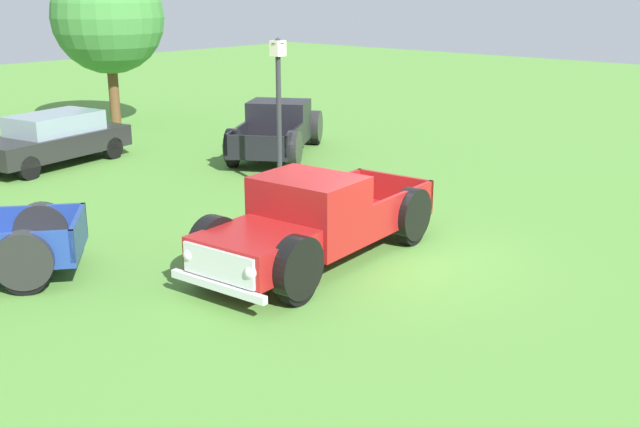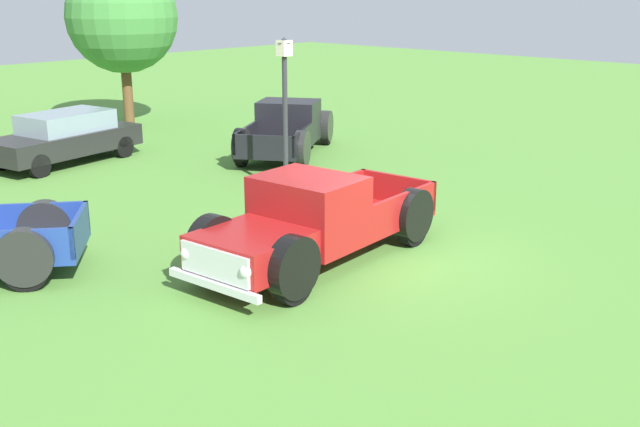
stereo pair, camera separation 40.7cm
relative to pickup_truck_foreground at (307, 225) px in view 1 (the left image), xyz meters
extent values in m
plane|color=#548C38|center=(1.32, -0.57, -0.79)|extent=(80.00, 80.00, 0.00)
cube|color=maroon|center=(-1.44, -0.12, -0.08)|extent=(1.75, 1.77, 0.59)
cube|color=silver|center=(-2.27, -0.19, -0.08)|extent=(0.19, 1.48, 0.50)
sphere|color=silver|center=(-2.19, -0.84, -0.05)|extent=(0.22, 0.22, 0.22)
sphere|color=silver|center=(-2.30, 0.46, -0.05)|extent=(0.22, 0.22, 0.22)
cube|color=maroon|center=(0.07, 0.01, 0.24)|extent=(1.55, 1.92, 1.24)
cube|color=#8C9EA8|center=(-0.59, -0.05, 0.52)|extent=(0.17, 1.56, 0.55)
cube|color=maroon|center=(1.89, 0.16, -0.32)|extent=(2.41, 1.99, 0.11)
cube|color=maroon|center=(1.97, -0.70, 0.03)|extent=(2.27, 0.28, 0.59)
cube|color=maroon|center=(1.82, 1.02, 0.03)|extent=(2.27, 0.28, 0.59)
cube|color=maroon|center=(2.98, 0.25, 0.03)|extent=(0.24, 1.80, 0.59)
cylinder|color=black|center=(-1.36, -1.02, -0.38)|extent=(0.84, 0.31, 0.82)
cylinder|color=#B7B7BC|center=(-1.36, -1.03, -0.38)|extent=(0.35, 0.29, 0.33)
cylinder|color=black|center=(-1.36, -1.02, -0.17)|extent=(1.06, 0.39, 1.04)
cylinder|color=black|center=(-1.51, 0.78, -0.38)|extent=(0.84, 0.31, 0.82)
cylinder|color=#B7B7BC|center=(-1.52, 0.79, -0.38)|extent=(0.35, 0.29, 0.33)
cylinder|color=black|center=(-1.51, 0.78, -0.17)|extent=(1.06, 0.39, 1.04)
cylinder|color=black|center=(2.24, -0.72, -0.38)|extent=(0.84, 0.31, 0.82)
cylinder|color=#B7B7BC|center=(2.24, -0.73, -0.38)|extent=(0.35, 0.29, 0.33)
cylinder|color=black|center=(2.24, -0.72, -0.17)|extent=(1.06, 0.39, 1.04)
cylinder|color=black|center=(2.09, 1.09, -0.38)|extent=(0.84, 0.31, 0.82)
cylinder|color=#B7B7BC|center=(2.09, 1.10, -0.38)|extent=(0.35, 0.29, 0.33)
cylinder|color=black|center=(2.09, 1.09, -0.17)|extent=(1.06, 0.39, 1.04)
cube|color=silver|center=(-2.31, -0.20, -0.42)|extent=(0.27, 1.97, 0.13)
cube|color=black|center=(7.86, 7.89, -0.11)|extent=(2.15, 2.16, 0.57)
cube|color=silver|center=(8.54, 8.31, -0.11)|extent=(0.79, 1.24, 0.48)
sphere|color=silver|center=(8.19, 8.83, -0.08)|extent=(0.21, 0.21, 0.21)
sphere|color=silver|center=(8.85, 7.76, -0.08)|extent=(0.21, 0.21, 0.21)
cube|color=black|center=(6.62, 7.13, 0.20)|extent=(2.05, 2.18, 1.19)
cube|color=#8C9EA8|center=(7.16, 7.46, 0.46)|extent=(0.82, 1.30, 0.52)
cube|color=black|center=(5.12, 6.21, -0.34)|extent=(2.76, 2.61, 0.10)
cube|color=black|center=(4.69, 6.91, -0.01)|extent=(1.90, 1.21, 0.57)
cube|color=black|center=(5.55, 5.50, -0.01)|extent=(1.90, 1.21, 0.57)
cube|color=black|center=(4.23, 5.66, -0.01)|extent=(0.98, 1.52, 0.57)
cylinder|color=black|center=(7.40, 8.63, -0.39)|extent=(0.79, 0.61, 0.79)
cylinder|color=#B7B7BC|center=(7.39, 8.64, -0.39)|extent=(0.40, 0.38, 0.31)
cylinder|color=black|center=(7.40, 8.63, -0.19)|extent=(1.00, 0.77, 0.99)
cylinder|color=black|center=(8.31, 7.15, -0.39)|extent=(0.79, 0.61, 0.79)
cylinder|color=#B7B7BC|center=(8.32, 7.14, -0.39)|extent=(0.40, 0.38, 0.31)
cylinder|color=black|center=(8.31, 7.15, -0.19)|extent=(1.00, 0.77, 0.99)
cylinder|color=black|center=(4.44, 6.81, -0.39)|extent=(0.79, 0.61, 0.79)
cylinder|color=#B7B7BC|center=(4.44, 6.82, -0.39)|extent=(0.40, 0.38, 0.31)
cylinder|color=black|center=(4.44, 6.81, -0.19)|extent=(1.00, 0.77, 0.99)
cylinder|color=black|center=(5.35, 5.33, -0.39)|extent=(0.79, 0.61, 0.79)
cylinder|color=#B7B7BC|center=(5.36, 5.32, -0.39)|extent=(0.40, 0.38, 0.31)
cylinder|color=black|center=(5.35, 5.33, -0.19)|extent=(1.00, 0.77, 0.99)
cube|color=silver|center=(8.57, 8.33, -0.43)|extent=(1.08, 1.66, 0.12)
cube|color=navy|center=(-3.66, 3.44, -0.35)|extent=(2.72, 2.66, 0.10)
cube|color=navy|center=(-4.16, 2.81, -0.02)|extent=(1.71, 1.40, 0.56)
cube|color=navy|center=(-3.15, 4.07, -0.02)|extent=(1.71, 1.40, 0.56)
cube|color=navy|center=(-2.86, 2.80, -0.02)|extent=(1.13, 1.37, 0.56)
cylinder|color=black|center=(-3.99, 2.62, -0.40)|extent=(0.74, 0.66, 0.77)
cylinder|color=#B7B7BC|center=(-4.00, 2.61, -0.40)|extent=(0.39, 0.38, 0.31)
cylinder|color=black|center=(-3.99, 2.62, -0.21)|extent=(0.94, 0.83, 0.97)
cylinder|color=black|center=(-2.93, 3.95, -0.40)|extent=(0.74, 0.66, 0.77)
cylinder|color=#B7B7BC|center=(-2.92, 3.95, -0.40)|extent=(0.39, 0.38, 0.31)
cylinder|color=black|center=(-2.93, 3.95, -0.21)|extent=(0.94, 0.83, 0.97)
cube|color=black|center=(1.25, 10.79, -0.17)|extent=(4.59, 2.50, 0.59)
cube|color=#7F939E|center=(1.40, 10.82, 0.39)|extent=(2.66, 1.89, 0.54)
cylinder|color=black|center=(-0.07, 9.76, -0.47)|extent=(0.66, 0.30, 0.63)
cylinder|color=black|center=(2.85, 10.27, -0.47)|extent=(0.66, 0.30, 0.63)
cylinder|color=black|center=(2.57, 11.83, -0.47)|extent=(0.66, 0.30, 0.63)
cube|color=#2D2D33|center=(3.31, 3.89, -0.66)|extent=(0.36, 0.36, 0.25)
cylinder|color=#2D2D33|center=(3.31, 3.89, 0.99)|extent=(0.12, 0.12, 3.05)
cube|color=#F2EACC|center=(3.31, 3.89, 2.70)|extent=(0.28, 0.28, 0.36)
cone|color=#2D2D33|center=(3.31, 3.89, 2.88)|extent=(0.32, 0.32, 0.14)
cylinder|color=brown|center=(5.94, 14.64, 0.40)|extent=(0.36, 0.36, 2.38)
sphere|color=#3D7F38|center=(5.94, 14.64, 3.04)|extent=(3.87, 3.87, 3.87)
camera|label=1|loc=(-9.52, -8.64, 4.08)|focal=42.46mm
camera|label=2|loc=(-9.24, -8.95, 4.08)|focal=42.46mm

